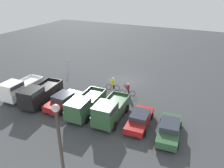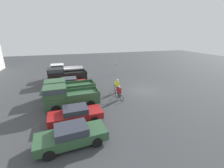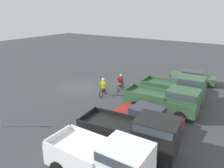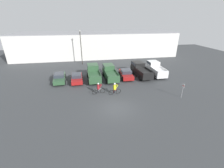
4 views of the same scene
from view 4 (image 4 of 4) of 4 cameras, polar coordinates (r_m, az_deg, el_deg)
ground_plane at (r=17.70m, az=1.63°, el=-9.17°), size 80.00×80.00×0.00m
warehouse_building at (r=42.36m, az=-5.80°, el=14.90°), size 41.64×10.44×6.26m
sedan_0 at (r=26.00m, az=-19.37°, el=2.36°), size 2.22×4.69×1.39m
sedan_1 at (r=25.26m, az=-13.24°, el=2.35°), size 2.07×4.47×1.29m
pickup_truck_0 at (r=25.56m, az=-7.07°, el=4.35°), size 2.31×5.26×2.32m
pickup_truck_1 at (r=25.87m, az=-0.85°, el=4.56°), size 2.32×5.57×2.10m
sedan_2 at (r=26.26m, az=5.37°, el=3.91°), size 2.16×4.54×1.45m
pickup_truck_2 at (r=27.43m, az=10.71°, el=5.43°), size 2.61×5.67×2.25m
pickup_truck_3 at (r=28.45m, az=16.17°, el=5.62°), size 2.23×5.00×2.31m
cyclist_0 at (r=20.35m, az=1.03°, el=-1.65°), size 1.75×0.54×1.71m
cyclist_1 at (r=20.61m, az=-5.18°, el=-1.64°), size 1.81×0.54×1.64m
fire_lane_sign at (r=21.34m, az=25.37°, el=-1.78°), size 0.08×0.30×2.04m
lamppost at (r=34.01m, az=-11.76°, el=14.28°), size 0.36×0.36×7.33m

